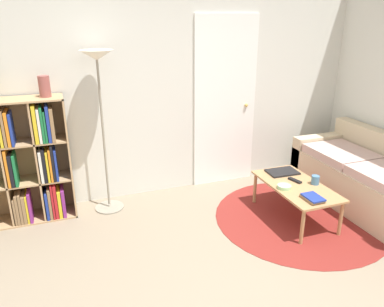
{
  "coord_description": "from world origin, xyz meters",
  "views": [
    {
      "loc": [
        -1.2,
        -1.74,
        2.06
      ],
      "look_at": [
        -0.08,
        1.3,
        0.85
      ],
      "focal_mm": 35.0,
      "sensor_mm": 36.0,
      "label": 1
    }
  ],
  "objects_px": {
    "floor_lamp": "(99,80)",
    "vase_on_shelf": "(44,86)",
    "laptop": "(282,172)",
    "cup": "(315,180)",
    "couch": "(371,181)",
    "coffee_table": "(296,188)",
    "bookshelf": "(22,165)",
    "bowl": "(284,187)"
  },
  "relations": [
    {
      "from": "floor_lamp",
      "to": "laptop",
      "type": "xyz_separation_m",
      "value": [
        1.86,
        -0.58,
        -1.04
      ]
    },
    {
      "from": "coffee_table",
      "to": "bowl",
      "type": "distance_m",
      "value": 0.18
    },
    {
      "from": "laptop",
      "to": "cup",
      "type": "bearing_deg",
      "value": -67.75
    },
    {
      "from": "couch",
      "to": "vase_on_shelf",
      "type": "height_order",
      "value": "vase_on_shelf"
    },
    {
      "from": "coffee_table",
      "to": "cup",
      "type": "relative_size",
      "value": 10.37
    },
    {
      "from": "coffee_table",
      "to": "bowl",
      "type": "height_order",
      "value": "bowl"
    },
    {
      "from": "coffee_table",
      "to": "bowl",
      "type": "bearing_deg",
      "value": -168.75
    },
    {
      "from": "floor_lamp",
      "to": "laptop",
      "type": "relative_size",
      "value": 5.03
    },
    {
      "from": "bookshelf",
      "to": "vase_on_shelf",
      "type": "height_order",
      "value": "vase_on_shelf"
    },
    {
      "from": "coffee_table",
      "to": "vase_on_shelf",
      "type": "height_order",
      "value": "vase_on_shelf"
    },
    {
      "from": "vase_on_shelf",
      "to": "laptop",
      "type": "bearing_deg",
      "value": -15.07
    },
    {
      "from": "couch",
      "to": "cup",
      "type": "relative_size",
      "value": 18.94
    },
    {
      "from": "floor_lamp",
      "to": "vase_on_shelf",
      "type": "distance_m",
      "value": 0.52
    },
    {
      "from": "couch",
      "to": "coffee_table",
      "type": "distance_m",
      "value": 0.99
    },
    {
      "from": "floor_lamp",
      "to": "bowl",
      "type": "xyz_separation_m",
      "value": [
        1.66,
        -0.93,
        -1.03
      ]
    },
    {
      "from": "couch",
      "to": "laptop",
      "type": "bearing_deg",
      "value": 158.99
    },
    {
      "from": "floor_lamp",
      "to": "laptop",
      "type": "bearing_deg",
      "value": -17.25
    },
    {
      "from": "laptop",
      "to": "bowl",
      "type": "distance_m",
      "value": 0.41
    },
    {
      "from": "couch",
      "to": "cup",
      "type": "xyz_separation_m",
      "value": [
        -0.79,
        -0.01,
        0.14
      ]
    },
    {
      "from": "couch",
      "to": "coffee_table",
      "type": "relative_size",
      "value": 1.83
    },
    {
      "from": "couch",
      "to": "bowl",
      "type": "xyz_separation_m",
      "value": [
        -1.15,
        0.01,
        0.11
      ]
    },
    {
      "from": "coffee_table",
      "to": "laptop",
      "type": "relative_size",
      "value": 2.84
    },
    {
      "from": "vase_on_shelf",
      "to": "cup",
      "type": "bearing_deg",
      "value": -21.87
    },
    {
      "from": "bookshelf",
      "to": "vase_on_shelf",
      "type": "distance_m",
      "value": 0.84
    },
    {
      "from": "bowl",
      "to": "cup",
      "type": "distance_m",
      "value": 0.36
    },
    {
      "from": "bookshelf",
      "to": "cup",
      "type": "distance_m",
      "value": 3.02
    },
    {
      "from": "bowl",
      "to": "vase_on_shelf",
      "type": "height_order",
      "value": "vase_on_shelf"
    },
    {
      "from": "couch",
      "to": "coffee_table",
      "type": "height_order",
      "value": "couch"
    },
    {
      "from": "laptop",
      "to": "cup",
      "type": "relative_size",
      "value": 3.65
    },
    {
      "from": "coffee_table",
      "to": "floor_lamp",
      "type": "bearing_deg",
      "value": 153.81
    },
    {
      "from": "floor_lamp",
      "to": "coffee_table",
      "type": "xyz_separation_m",
      "value": [
        1.83,
        -0.9,
        -1.09
      ]
    },
    {
      "from": "couch",
      "to": "laptop",
      "type": "xyz_separation_m",
      "value": [
        -0.95,
        0.36,
        0.1
      ]
    },
    {
      "from": "bookshelf",
      "to": "cup",
      "type": "relative_size",
      "value": 13.72
    },
    {
      "from": "coffee_table",
      "to": "vase_on_shelf",
      "type": "distance_m",
      "value": 2.74
    },
    {
      "from": "floor_lamp",
      "to": "bowl",
      "type": "height_order",
      "value": "floor_lamp"
    },
    {
      "from": "floor_lamp",
      "to": "bowl",
      "type": "bearing_deg",
      "value": -29.37
    },
    {
      "from": "vase_on_shelf",
      "to": "couch",
      "type": "bearing_deg",
      "value": -16.8
    },
    {
      "from": "floor_lamp",
      "to": "cup",
      "type": "relative_size",
      "value": 18.35
    },
    {
      "from": "floor_lamp",
      "to": "couch",
      "type": "distance_m",
      "value": 3.18
    },
    {
      "from": "bowl",
      "to": "cup",
      "type": "xyz_separation_m",
      "value": [
        0.36,
        -0.02,
        0.03
      ]
    },
    {
      "from": "floor_lamp",
      "to": "vase_on_shelf",
      "type": "bearing_deg",
      "value": 173.18
    },
    {
      "from": "bookshelf",
      "to": "coffee_table",
      "type": "bearing_deg",
      "value": -19.85
    }
  ]
}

